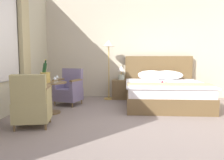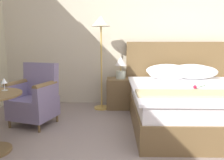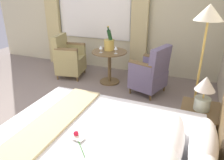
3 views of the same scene
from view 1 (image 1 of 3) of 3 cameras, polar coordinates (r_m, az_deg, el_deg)
The scene contains 12 objects.
ground_plane at distance 3.99m, azimuth 8.00°, elevation -11.52°, with size 7.10×7.10×0.00m, color gray.
wall_headboard_side at distance 6.68m, azimuth 6.36°, elevation 8.93°, with size 5.56×0.12×3.10m.
bed at distance 5.67m, azimuth 13.31°, elevation -2.84°, with size 1.94×2.11×1.23m.
nightstand at distance 6.33m, azimuth 2.44°, elevation -2.42°, with size 0.54×0.44×0.56m.
bedside_lamp at distance 6.28m, azimuth 2.46°, elevation 2.21°, with size 0.22×0.22×0.41m.
floor_lamp_brass at distance 6.21m, azimuth -0.84°, elevation 7.72°, with size 0.33×0.33×1.68m.
side_table_round at distance 4.84m, azimuth -15.85°, elevation -3.47°, with size 0.71×0.71×0.67m.
champagne_bucket at distance 4.79m, azimuth -17.06°, elevation 1.10°, with size 0.21×0.21×0.49m.
wine_glass_near_bucket at distance 4.64m, azimuth -14.72°, elevation 0.50°, with size 0.07×0.07×0.14m.
wine_glass_near_edge at distance 4.93m, azimuth -14.14°, elevation 0.86°, with size 0.07×0.07×0.14m.
armchair_by_window at distance 5.63m, azimuth -11.14°, elevation -2.30°, with size 0.72×0.70×0.92m.
armchair_facing_bed at distance 3.97m, azimuth -20.17°, elevation -5.86°, with size 0.66×0.64×0.92m.
Camera 1 is at (-0.30, -3.80, 1.19)m, focal length 35.00 mm.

